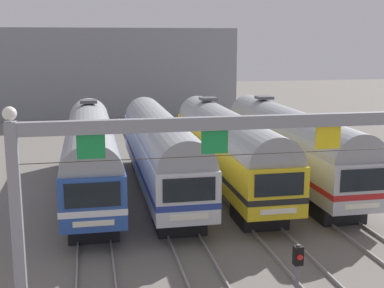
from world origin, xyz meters
TOP-DOWN VIEW (x-y plane):
  - ground_plane at (0.00, 0.00)m, footprint 160.00×160.00m
  - track_bed at (0.00, 17.00)m, footprint 13.63×70.00m
  - commuter_train_blue at (-6.06, -0.00)m, footprint 2.88×18.06m
  - commuter_train_silver at (-2.02, -0.01)m, footprint 2.88×18.06m
  - commuter_train_yellow at (2.02, -0.00)m, footprint 2.88×18.06m
  - commuter_train_stainless at (6.06, -0.00)m, footprint 2.88×18.06m
  - catenary_gantry at (0.00, -13.50)m, footprint 17.37×0.44m
  - yard_signal_mast at (0.00, -16.07)m, footprint 0.28×0.35m
  - maintenance_building at (-2.87, 35.65)m, footprint 28.49×10.00m

SIDE VIEW (x-z plane):
  - ground_plane at x=0.00m, z-range 0.00..0.00m
  - track_bed at x=0.00m, z-range 0.00..0.15m
  - yard_signal_mast at x=0.00m, z-range 0.57..3.44m
  - commuter_train_silver at x=-2.02m, z-range 0.30..5.07m
  - commuter_train_blue at x=-6.06m, z-range 0.16..5.21m
  - commuter_train_yellow at x=2.02m, z-range 0.16..5.21m
  - commuter_train_stainless at x=6.06m, z-range 0.16..5.21m
  - catenary_gantry at x=0.00m, z-range 1.62..8.59m
  - maintenance_building at x=-2.87m, z-range 0.00..10.23m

